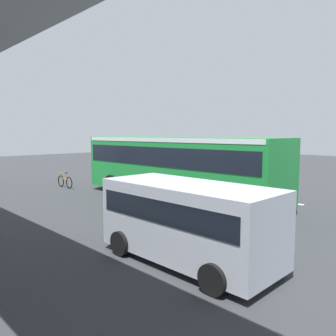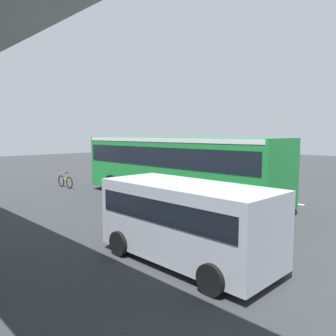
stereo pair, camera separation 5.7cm
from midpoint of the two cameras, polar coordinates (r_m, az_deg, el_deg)
ground at (r=16.96m, az=2.19°, el=-5.38°), size 80.00×80.00×0.00m
city_bus at (r=16.62m, az=1.36°, el=0.96°), size 11.54×2.85×3.15m
parked_van at (r=8.66m, az=3.42°, el=-8.40°), size 4.80×2.17×2.05m
bicycle_orange at (r=21.43m, az=-17.12°, el=-2.25°), size 1.77×0.44×0.96m
traffic_sign at (r=19.17m, az=9.87°, el=1.55°), size 0.08×0.60×2.80m
lane_dash_leftmost at (r=17.25m, az=19.30°, el=-5.50°), size 2.00×0.20×0.01m
lane_dash_left at (r=19.31m, az=8.58°, el=-4.04°), size 2.00×0.20×0.01m
lane_dash_centre at (r=21.91m, az=0.18°, el=-2.79°), size 2.00×0.20×0.01m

